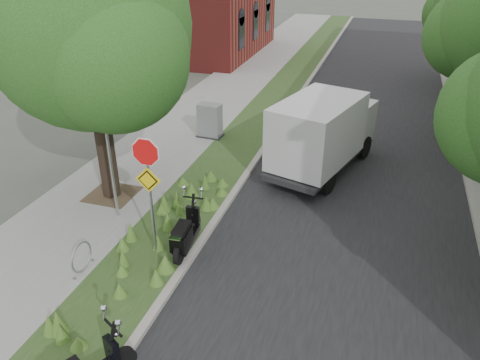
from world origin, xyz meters
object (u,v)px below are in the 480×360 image
object	(u,v)px
utility_cabinet	(210,121)
box_truck	(323,131)
sign_assembly	(148,174)
scooter_near	(185,238)

from	to	relation	value
utility_cabinet	box_truck	bearing A→B (deg)	-17.13
box_truck	utility_cabinet	xyz separation A→B (m)	(-4.57, 1.41, -0.70)
sign_assembly	utility_cabinet	size ratio (longest dim) A/B	2.47
sign_assembly	utility_cabinet	world-z (taller)	sign_assembly
sign_assembly	box_truck	bearing A→B (deg)	62.45
sign_assembly	box_truck	distance (m)	6.91
scooter_near	box_truck	size ratio (longest dim) A/B	0.35
sign_assembly	scooter_near	size ratio (longest dim) A/B	1.75
scooter_near	utility_cabinet	xyz separation A→B (m)	(-2.12, 7.27, 0.20)
utility_cabinet	scooter_near	bearing A→B (deg)	-73.75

